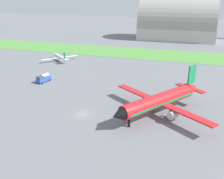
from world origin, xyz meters
The scene contains 6 objects.
ground_plane centered at (0.00, 0.00, 0.00)m, with size 600.00×600.00×0.00m, color slate.
grass_taxiway_strip centered at (0.00, 83.70, 0.04)m, with size 360.00×28.00×0.08m, color #549342.
airplane_midfield_jet centered at (22.08, 6.72, 4.63)m, with size 31.23×31.44×12.85m.
airplane_taxiing_turboprop centered at (-36.09, 53.81, 2.17)m, with size 14.20×15.70×5.94m.
fuel_truck_near_gate centered at (-26.79, 22.20, 1.58)m, with size 3.83×6.88×3.29m.
hangar_distant centered at (17.31, 137.02, 12.47)m, with size 55.27×29.88×29.88m.
Camera 1 is at (28.97, -63.26, 34.95)m, focal length 40.95 mm.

